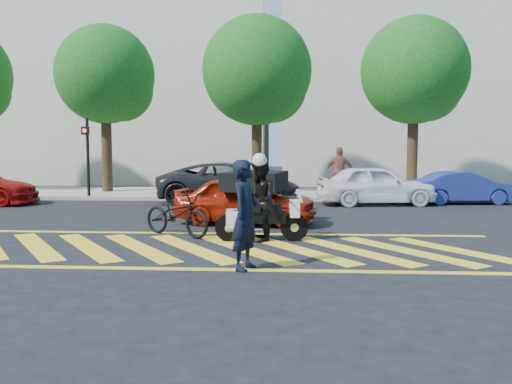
# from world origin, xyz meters

# --- Properties ---
(ground) EXTENTS (90.00, 90.00, 0.00)m
(ground) POSITION_xyz_m (0.00, 0.00, 0.00)
(ground) COLOR black
(ground) RESTS_ON ground
(sidewalk) EXTENTS (60.00, 5.00, 0.15)m
(sidewalk) POSITION_xyz_m (0.00, 12.00, 0.07)
(sidewalk) COLOR #9E998E
(sidewalk) RESTS_ON ground
(crosswalk) EXTENTS (12.33, 4.00, 0.01)m
(crosswalk) POSITION_xyz_m (-0.04, 0.00, 0.00)
(crosswalk) COLOR yellow
(crosswalk) RESTS_ON ground
(building_left) EXTENTS (16.00, 8.00, 10.00)m
(building_left) POSITION_xyz_m (-8.00, 21.00, 5.00)
(building_left) COLOR beige
(building_left) RESTS_ON ground
(building_right) EXTENTS (16.00, 8.00, 11.00)m
(building_right) POSITION_xyz_m (9.00, 21.00, 5.50)
(building_right) COLOR beige
(building_right) RESTS_ON ground
(tree_left) EXTENTS (4.20, 4.20, 7.26)m
(tree_left) POSITION_xyz_m (-6.37, 12.06, 4.99)
(tree_left) COLOR black
(tree_left) RESTS_ON ground
(tree_center) EXTENTS (4.60, 4.60, 7.56)m
(tree_center) POSITION_xyz_m (0.13, 12.06, 5.10)
(tree_center) COLOR black
(tree_center) RESTS_ON ground
(tree_right) EXTENTS (4.40, 4.40, 7.41)m
(tree_right) POSITION_xyz_m (6.63, 12.06, 5.05)
(tree_right) COLOR black
(tree_right) RESTS_ON ground
(signal_pole) EXTENTS (0.28, 0.43, 3.20)m
(signal_pole) POSITION_xyz_m (-6.50, 9.74, 1.92)
(signal_pole) COLOR black
(signal_pole) RESTS_ON ground
(officer_bike) EXTENTS (0.66, 0.80, 1.89)m
(officer_bike) POSITION_xyz_m (0.68, -1.84, 0.94)
(officer_bike) COLOR black
(officer_bike) RESTS_ON ground
(bicycle) EXTENTS (2.03, 1.65, 1.04)m
(bicycle) POSITION_xyz_m (-1.23, 1.50, 0.52)
(bicycle) COLOR black
(bicycle) RESTS_ON ground
(police_motorcycle) EXTENTS (2.08, 0.70, 0.92)m
(police_motorcycle) POSITION_xyz_m (0.77, 0.94, 0.50)
(police_motorcycle) COLOR black
(police_motorcycle) RESTS_ON ground
(officer_moto) EXTENTS (0.77, 0.95, 1.81)m
(officer_moto) POSITION_xyz_m (0.76, 0.94, 0.90)
(officer_moto) COLOR black
(officer_moto) RESTS_ON ground
(red_convertible) EXTENTS (4.04, 2.19, 1.30)m
(red_convertible) POSITION_xyz_m (0.23, 3.50, 0.65)
(red_convertible) COLOR #A21907
(red_convertible) RESTS_ON ground
(parked_mid_left) EXTENTS (5.63, 3.18, 1.49)m
(parked_mid_left) POSITION_xyz_m (-0.90, 9.20, 0.74)
(parked_mid_left) COLOR black
(parked_mid_left) RESTS_ON ground
(parked_mid_right) EXTENTS (4.39, 2.20, 1.43)m
(parked_mid_right) POSITION_xyz_m (4.49, 8.61, 0.72)
(parked_mid_right) COLOR white
(parked_mid_right) RESTS_ON ground
(parked_right) EXTENTS (3.71, 1.60, 1.19)m
(parked_right) POSITION_xyz_m (7.77, 9.20, 0.59)
(parked_right) COLOR navy
(parked_right) RESTS_ON ground
(pedestrian_right) EXTENTS (1.16, 0.55, 1.93)m
(pedestrian_right) POSITION_xyz_m (3.34, 10.22, 1.11)
(pedestrian_right) COLOR #9A4F46
(pedestrian_right) RESTS_ON sidewalk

